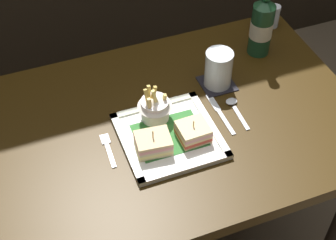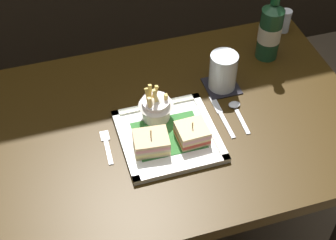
{
  "view_description": "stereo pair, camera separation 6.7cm",
  "coord_description": "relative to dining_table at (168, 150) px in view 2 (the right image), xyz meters",
  "views": [
    {
      "loc": [
        -0.35,
        -0.93,
        1.8
      ],
      "look_at": [
        -0.01,
        -0.03,
        0.8
      ],
      "focal_mm": 54.42,
      "sensor_mm": 36.0,
      "label": 1
    },
    {
      "loc": [
        -0.29,
        -0.95,
        1.8
      ],
      "look_at": [
        -0.01,
        -0.03,
        0.8
      ],
      "focal_mm": 54.42,
      "sensor_mm": 36.0,
      "label": 2
    }
  ],
  "objects": [
    {
      "name": "pepper_shaker",
      "position": [
        0.5,
        0.3,
        0.16
      ],
      "size": [
        0.04,
        0.04,
        0.08
      ],
      "color": "silver",
      "rests_on": "dining_table"
    },
    {
      "name": "fries_cup",
      "position": [
        -0.03,
        0.02,
        0.18
      ],
      "size": [
        0.1,
        0.1,
        0.11
      ],
      "color": "white",
      "rests_on": "square_plate"
    },
    {
      "name": "sandwich_half_right",
      "position": [
        0.04,
        -0.09,
        0.15
      ],
      "size": [
        0.08,
        0.08,
        0.07
      ],
      "color": "#E0B37E",
      "rests_on": "square_plate"
    },
    {
      "name": "dining_table",
      "position": [
        0.0,
        0.0,
        0.0
      ],
      "size": [
        1.12,
        0.74,
        0.76
      ],
      "color": "#301F08",
      "rests_on": "ground_plane"
    },
    {
      "name": "sandwich_half_left",
      "position": [
        -0.07,
        -0.09,
        0.16
      ],
      "size": [
        0.1,
        0.08,
        0.07
      ],
      "color": "beige",
      "rests_on": "square_plate"
    },
    {
      "name": "knife",
      "position": [
        0.16,
        -0.02,
        0.12
      ],
      "size": [
        0.02,
        0.17,
        0.0
      ],
      "color": "silver",
      "rests_on": "dining_table"
    },
    {
      "name": "salt_shaker",
      "position": [
        0.45,
        0.3,
        0.16
      ],
      "size": [
        0.04,
        0.04,
        0.08
      ],
      "color": "silver",
      "rests_on": "dining_table"
    },
    {
      "name": "beer_bottle",
      "position": [
        0.39,
        0.19,
        0.23
      ],
      "size": [
        0.07,
        0.07,
        0.27
      ],
      "color": "#1A4225",
      "rests_on": "dining_table"
    },
    {
      "name": "water_glass",
      "position": [
        0.2,
        0.1,
        0.18
      ],
      "size": [
        0.08,
        0.08,
        0.12
      ],
      "color": "silver",
      "rests_on": "dining_table"
    },
    {
      "name": "square_plate",
      "position": [
        -0.01,
        -0.06,
        0.13
      ],
      "size": [
        0.26,
        0.26,
        0.02
      ],
      "color": "white",
      "rests_on": "dining_table"
    },
    {
      "name": "spoon",
      "position": [
        0.2,
        -0.01,
        0.13
      ],
      "size": [
        0.03,
        0.13,
        0.01
      ],
      "color": "silver",
      "rests_on": "dining_table"
    },
    {
      "name": "fork",
      "position": [
        -0.18,
        -0.03,
        0.12
      ],
      "size": [
        0.03,
        0.12,
        0.0
      ],
      "color": "silver",
      "rests_on": "dining_table"
    },
    {
      "name": "drink_coaster",
      "position": [
        0.2,
        0.1,
        0.12
      ],
      "size": [
        0.1,
        0.1,
        0.0
      ],
      "primitive_type": "cube",
      "color": "black",
      "rests_on": "dining_table"
    }
  ]
}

